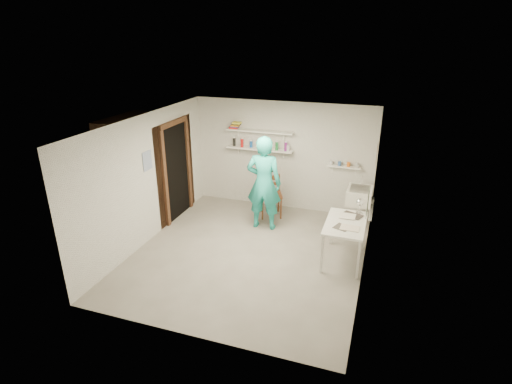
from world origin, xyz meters
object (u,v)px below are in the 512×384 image
(wooden_chair, at_px, (271,195))
(desk_lamp, at_px, (360,202))
(wall_clock, at_px, (268,165))
(work_table, at_px, (344,242))
(belfast_sink, at_px, (359,196))
(man, at_px, (264,183))

(wooden_chair, xyz_separation_m, desk_lamp, (1.91, -0.93, 0.47))
(wall_clock, distance_m, work_table, 2.18)
(belfast_sink, bearing_deg, work_table, -94.51)
(work_table, bearing_deg, wall_clock, 149.16)
(belfast_sink, height_order, man, man)
(belfast_sink, bearing_deg, desk_lamp, -85.65)
(belfast_sink, distance_m, wooden_chair, 1.85)
(man, distance_m, wall_clock, 0.39)
(man, bearing_deg, work_table, 151.44)
(belfast_sink, xyz_separation_m, desk_lamp, (0.07, -0.95, 0.26))
(work_table, bearing_deg, man, 155.12)
(wooden_chair, height_order, work_table, wooden_chair)
(man, height_order, wall_clock, man)
(wooden_chair, bearing_deg, desk_lamp, -49.24)
(belfast_sink, bearing_deg, wall_clock, -168.08)
(belfast_sink, xyz_separation_m, wall_clock, (-1.81, -0.38, 0.58))
(wall_clock, height_order, desk_lamp, wall_clock)
(wooden_chair, bearing_deg, work_table, -61.72)
(man, height_order, desk_lamp, man)
(belfast_sink, distance_m, work_table, 1.44)
(wall_clock, xyz_separation_m, desk_lamp, (1.88, -0.57, -0.32))
(belfast_sink, distance_m, man, 1.93)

